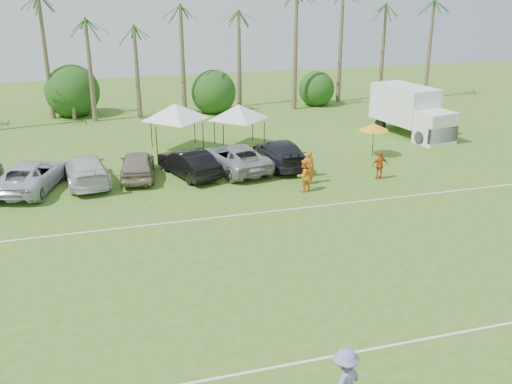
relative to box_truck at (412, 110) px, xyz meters
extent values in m
cube|color=white|center=(-18.66, -23.70, -1.93)|extent=(80.00, 0.10, 0.01)
cube|color=white|center=(-18.66, -11.70, -1.93)|extent=(80.00, 0.10, 0.01)
cone|color=brown|center=(-26.66, 12.30, 3.57)|extent=(0.44, 0.44, 11.00)
cone|color=brown|center=(-22.66, 12.30, 2.07)|extent=(0.44, 0.44, 8.00)
cone|color=brown|center=(-18.66, 12.30, 2.57)|extent=(0.44, 0.44, 9.00)
cone|color=brown|center=(-14.66, 12.30, 3.07)|extent=(0.44, 0.44, 10.00)
cone|color=brown|center=(-10.66, 12.30, 3.57)|extent=(0.44, 0.44, 11.00)
cone|color=brown|center=(-5.66, 12.30, 2.07)|extent=(0.44, 0.44, 8.00)
cone|color=brown|center=(-0.66, 12.30, 2.57)|extent=(0.44, 0.44, 9.00)
cone|color=brown|center=(4.34, 12.30, 3.07)|extent=(0.44, 0.44, 10.00)
cone|color=brown|center=(8.34, 12.30, 3.57)|extent=(0.44, 0.44, 11.00)
cylinder|color=brown|center=(-24.66, 13.30, -1.23)|extent=(0.30, 0.30, 1.40)
sphere|color=#174212|center=(-24.66, 13.30, -0.13)|extent=(4.00, 4.00, 4.00)
cylinder|color=brown|center=(-12.66, 13.30, -1.23)|extent=(0.30, 0.30, 1.40)
sphere|color=#174212|center=(-12.66, 13.30, -0.13)|extent=(4.00, 4.00, 4.00)
cylinder|color=brown|center=(-2.66, 13.30, -1.23)|extent=(0.30, 0.30, 1.40)
sphere|color=#174212|center=(-2.66, 13.30, -0.13)|extent=(4.00, 4.00, 4.00)
imported|color=#D15F17|center=(-11.54, -8.26, -0.94)|extent=(0.82, 0.63, 1.98)
imported|color=orange|center=(-12.23, -9.35, -1.01)|extent=(1.10, 0.99, 1.85)
imported|color=#CD4F16|center=(-7.14, -8.63, -1.08)|extent=(1.02, 0.47, 1.71)
cube|color=white|center=(-0.16, 0.87, 0.31)|extent=(3.59, 5.44, 2.74)
cube|color=white|center=(0.46, -2.58, -0.78)|extent=(2.83, 2.39, 2.30)
cube|color=black|center=(0.61, -3.39, -1.11)|extent=(2.54, 0.77, 1.09)
cube|color=#E5590C|center=(1.20, 1.11, -0.18)|extent=(0.33, 1.73, 0.99)
cylinder|color=black|center=(-0.65, -2.56, -1.44)|extent=(0.50, 1.03, 0.99)
cylinder|color=black|center=(1.50, -2.17, -1.44)|extent=(0.50, 1.03, 0.99)
cylinder|color=black|center=(-1.47, 1.96, -1.44)|extent=(0.50, 1.03, 0.99)
cylinder|color=black|center=(0.69, 2.35, -1.44)|extent=(0.50, 1.03, 0.99)
cylinder|color=black|center=(-19.31, -0.80, -0.83)|extent=(0.06, 0.06, 2.21)
cylinder|color=black|center=(-16.20, -0.80, -0.83)|extent=(0.06, 0.06, 2.21)
cylinder|color=black|center=(-19.31, 2.31, -0.83)|extent=(0.06, 0.06, 2.21)
cylinder|color=black|center=(-16.20, 2.31, -0.83)|extent=(0.06, 0.06, 2.21)
pyramid|color=white|center=(-17.76, 0.75, 1.38)|extent=(4.76, 4.76, 1.10)
cylinder|color=black|center=(-14.86, -1.07, -0.91)|extent=(0.06, 0.06, 2.05)
cylinder|color=black|center=(-11.99, -1.07, -0.91)|extent=(0.06, 0.06, 2.05)
cylinder|color=black|center=(-14.86, 1.81, -0.91)|extent=(0.06, 0.06, 2.05)
cylinder|color=black|center=(-11.99, 1.81, -0.91)|extent=(0.06, 0.06, 2.05)
pyramid|color=silver|center=(-13.42, 0.37, 1.14)|extent=(4.43, 4.43, 1.02)
cylinder|color=black|center=(-5.36, -4.28, -0.92)|extent=(0.05, 0.05, 2.02)
cone|color=orange|center=(-5.36, -4.28, 0.09)|extent=(2.02, 2.02, 0.46)
imported|color=#7C7DB0|center=(-17.38, -26.02, -0.94)|extent=(1.48, 1.25, 1.98)
imported|color=silver|center=(-26.86, -4.76, -1.10)|extent=(4.38, 6.51, 1.66)
imported|color=silver|center=(-23.88, -4.50, -1.10)|extent=(2.93, 5.93, 1.66)
imported|color=gray|center=(-20.91, -4.38, -1.10)|extent=(2.53, 5.07, 1.66)
imported|color=black|center=(-17.93, -4.85, -1.10)|extent=(3.29, 5.33, 1.66)
imported|color=gray|center=(-14.95, -4.60, -1.10)|extent=(3.84, 6.38, 1.66)
imported|color=black|center=(-11.98, -4.48, -1.10)|extent=(2.45, 5.76, 1.66)
camera|label=1|loc=(-23.20, -37.44, 9.20)|focal=40.00mm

